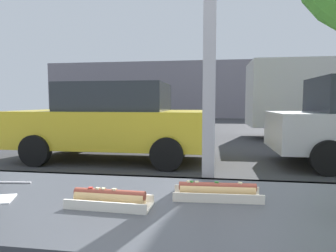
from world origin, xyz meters
The scene contains 7 objects.
ground_plane centered at (0.00, 8.00, 0.00)m, with size 60.00×60.00×0.00m, color #38383A.
sidewalk_strip centered at (0.00, 1.60, 0.06)m, with size 16.00×2.80×0.12m, color #B2ADA3.
building_facade_far centered at (0.00, 23.15, 2.33)m, with size 28.00×1.20×4.66m, color gray.
hotdog_tray_near centered at (-0.28, -0.33, 1.02)m, with size 0.25×0.10×0.05m.
hotdog_tray_far centered at (0.03, -0.21, 1.02)m, with size 0.28×0.10×0.05m.
loose_straw centered at (-0.75, -0.15, 1.00)m, with size 0.01×0.01×0.19m, color white.
parked_car_yellow centered at (-2.14, 5.19, 0.88)m, with size 4.36×2.04×1.72m.
Camera 1 is at (0.01, -1.12, 1.30)m, focal length 31.09 mm.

